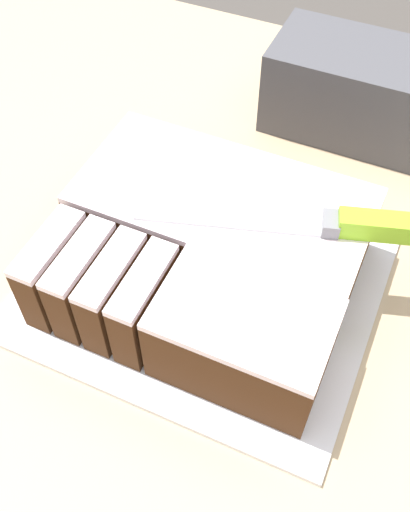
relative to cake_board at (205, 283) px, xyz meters
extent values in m
cube|color=tan|center=(0.00, -0.04, -0.45)|extent=(1.40, 1.10, 0.90)
cube|color=silver|center=(0.00, 0.00, 0.00)|extent=(0.36, 0.31, 0.01)
cube|color=#472814|center=(0.00, 0.05, 0.04)|extent=(0.29, 0.15, 0.08)
cube|color=white|center=(0.00, 0.05, 0.09)|extent=(0.29, 0.15, 0.01)
cube|color=#472814|center=(0.07, -0.07, 0.04)|extent=(0.15, 0.10, 0.08)
cube|color=white|center=(0.07, -0.07, 0.09)|extent=(0.15, 0.10, 0.01)
cube|color=#472814|center=(-0.13, -0.08, 0.04)|extent=(0.03, 0.09, 0.08)
cube|color=white|center=(-0.13, -0.08, 0.09)|extent=(0.03, 0.09, 0.01)
cube|color=#472814|center=(-0.09, -0.08, 0.04)|extent=(0.03, 0.09, 0.08)
cube|color=white|center=(-0.09, -0.08, 0.09)|extent=(0.03, 0.09, 0.01)
cube|color=#472814|center=(-0.06, -0.08, 0.04)|extent=(0.03, 0.09, 0.08)
cube|color=white|center=(-0.06, -0.08, 0.09)|extent=(0.03, 0.09, 0.01)
cube|color=#472814|center=(-0.03, -0.08, 0.04)|extent=(0.03, 0.09, 0.08)
cube|color=white|center=(-0.03, -0.08, 0.09)|extent=(0.03, 0.09, 0.01)
cube|color=silver|center=(0.02, 0.02, 0.09)|extent=(0.19, 0.08, 0.00)
cube|color=slate|center=(0.11, 0.05, 0.10)|extent=(0.02, 0.03, 0.02)
cube|color=#8CCC26|center=(0.16, 0.06, 0.10)|extent=(0.10, 0.05, 0.02)
cube|color=#47474C|center=(0.08, 0.32, 0.05)|extent=(0.24, 0.12, 0.11)
camera|label=1|loc=(0.15, -0.34, 0.52)|focal=42.00mm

